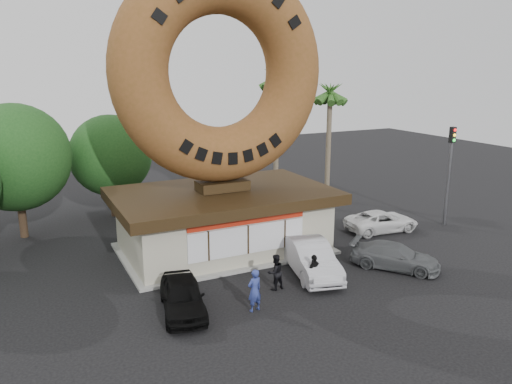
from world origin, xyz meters
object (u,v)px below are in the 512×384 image
(car_grey, at_px, (395,256))
(giant_donut, at_px, (220,72))
(street_lamp, at_px, (140,144))
(car_white, at_px, (382,221))
(person_right, at_px, (314,272))
(car_silver, at_px, (311,258))
(donut_shop, at_px, (223,218))
(traffic_signal, at_px, (450,164))
(person_left, at_px, (255,290))
(person_center, at_px, (275,272))
(car_black, at_px, (182,296))

(car_grey, bearing_deg, giant_donut, 99.00)
(street_lamp, distance_m, car_white, 16.56)
(person_right, xyz_separation_m, car_silver, (0.71, 1.40, 0.02))
(donut_shop, distance_m, traffic_signal, 14.30)
(person_left, xyz_separation_m, car_grey, (8.03, 0.92, -0.27))
(donut_shop, relative_size, car_silver, 2.31)
(traffic_signal, height_order, person_right, traffic_signal)
(donut_shop, relative_size, street_lamp, 1.40)
(car_silver, bearing_deg, person_right, -103.42)
(traffic_signal, xyz_separation_m, person_right, (-12.24, -4.18, -3.08))
(giant_donut, relative_size, car_silver, 2.26)
(donut_shop, distance_m, street_lamp, 10.54)
(donut_shop, relative_size, giant_donut, 1.02)
(donut_shop, xyz_separation_m, street_lamp, (-1.86, 10.02, 2.72))
(traffic_signal, relative_size, car_white, 1.37)
(car_white, bearing_deg, person_center, 119.50)
(traffic_signal, relative_size, car_black, 1.51)
(car_grey, bearing_deg, car_white, 18.12)
(car_black, bearing_deg, traffic_signal, 23.12)
(street_lamp, distance_m, person_left, 17.31)
(person_center, relative_size, car_silver, 0.33)
(donut_shop, height_order, person_center, donut_shop)
(traffic_signal, height_order, car_silver, traffic_signal)
(donut_shop, bearing_deg, car_grey, -42.70)
(street_lamp, bearing_deg, person_left, -88.90)
(street_lamp, relative_size, person_center, 4.95)
(street_lamp, height_order, car_black, street_lamp)
(person_center, bearing_deg, person_right, 150.00)
(giant_donut, height_order, car_grey, giant_donut)
(person_center, bearing_deg, traffic_signal, -173.51)
(person_right, relative_size, car_silver, 0.32)
(street_lamp, xyz_separation_m, person_right, (3.61, -16.18, -3.70))
(person_left, relative_size, person_center, 1.09)
(car_black, xyz_separation_m, car_grey, (10.64, -0.27, -0.07))
(car_silver, distance_m, car_white, 8.04)
(giant_donut, height_order, car_silver, giant_donut)
(donut_shop, relative_size, person_center, 6.93)
(donut_shop, height_order, car_white, donut_shop)
(person_left, bearing_deg, person_right, -178.69)
(car_black, height_order, car_white, car_black)
(donut_shop, bearing_deg, street_lamp, 100.50)
(person_right, xyz_separation_m, car_grey, (4.75, 0.17, -0.17))
(person_center, bearing_deg, car_silver, -169.88)
(person_right, height_order, car_grey, person_right)
(traffic_signal, distance_m, person_center, 14.60)
(car_grey, xyz_separation_m, car_white, (3.18, 4.77, 0.00))
(person_left, distance_m, car_black, 2.88)
(donut_shop, xyz_separation_m, traffic_signal, (14.00, -1.99, 2.10))
(car_silver, distance_m, car_grey, 4.22)
(person_right, bearing_deg, car_black, -27.51)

